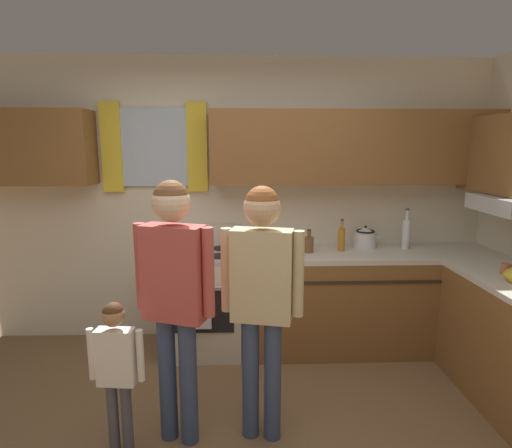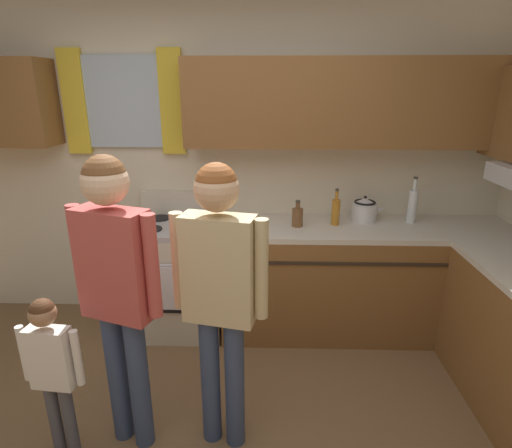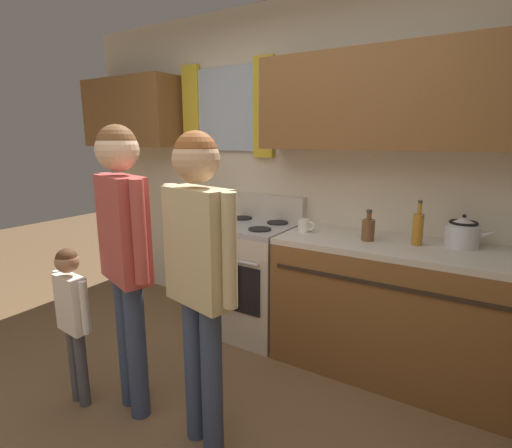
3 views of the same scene
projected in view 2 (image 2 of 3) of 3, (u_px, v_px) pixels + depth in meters
back_wall_unit at (228, 143)px, 3.27m from camera, size 4.60×0.42×2.60m
kitchen_counter_run at (422, 305)px, 2.90m from camera, size 2.25×2.10×0.90m
stove_oven at (180, 274)px, 3.35m from camera, size 0.68×0.67×1.10m
bottle_squat_brown at (297, 217)px, 3.14m from camera, size 0.08×0.08×0.21m
bottle_tall_clear at (412, 205)px, 3.20m from camera, size 0.07×0.07×0.37m
bottle_oil_amber at (336, 211)px, 3.16m from camera, size 0.06×0.06×0.29m
mug_ceramic_white at (238, 220)px, 3.15m from camera, size 0.13×0.08×0.09m
stovetop_kettle at (365, 209)px, 3.26m from camera, size 0.27×0.20×0.21m
adult_holding_child at (116, 276)px, 2.04m from camera, size 0.48×0.27×1.63m
adult_in_plaid at (219, 280)px, 2.04m from camera, size 0.49×0.23×1.60m
small_child at (52, 363)px, 2.06m from camera, size 0.32×0.13×0.96m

